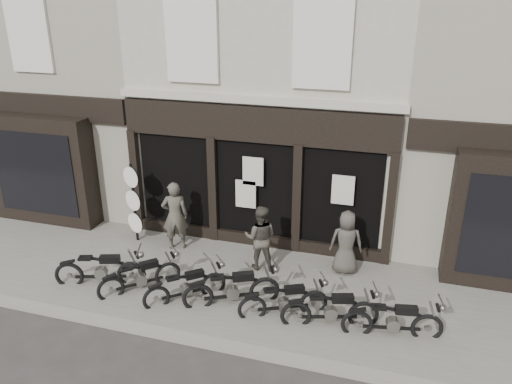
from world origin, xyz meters
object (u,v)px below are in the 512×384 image
(motorcycle_3, at_px, (233,291))
(motorcycle_4, at_px, (284,303))
(motorcycle_5, at_px, (331,312))
(man_centre, at_px, (260,238))
(motorcycle_2, at_px, (186,289))
(motorcycle_6, at_px, (393,323))
(man_left, at_px, (175,216))
(advert_sign_post, at_px, (134,206))
(motorcycle_1, at_px, (141,279))
(man_right, at_px, (346,243))
(motorcycle_0, at_px, (101,272))

(motorcycle_3, height_order, motorcycle_4, motorcycle_3)
(motorcycle_5, distance_m, man_centre, 2.75)
(motorcycle_2, relative_size, man_centre, 0.95)
(motorcycle_2, distance_m, motorcycle_6, 4.46)
(motorcycle_2, xyz_separation_m, motorcycle_3, (1.05, 0.14, 0.04))
(man_left, xyz_separation_m, advert_sign_post, (-1.23, 0.05, 0.09))
(motorcycle_1, distance_m, advert_sign_post, 2.62)
(motorcycle_2, height_order, motorcycle_6, motorcycle_6)
(motorcycle_1, bearing_deg, man_right, -20.01)
(motorcycle_2, height_order, motorcycle_3, motorcycle_3)
(man_left, bearing_deg, man_centre, 149.05)
(motorcycle_1, xyz_separation_m, man_left, (-0.09, 2.08, 0.68))
(motorcycle_0, relative_size, motorcycle_6, 1.03)
(motorcycle_2, relative_size, motorcycle_6, 0.79)
(motorcycle_1, xyz_separation_m, motorcycle_3, (2.21, 0.07, 0.04))
(motorcycle_4, xyz_separation_m, man_centre, (-1.03, 1.70, 0.57))
(motorcycle_0, xyz_separation_m, man_centre, (3.35, 1.78, 0.54))
(motorcycle_3, bearing_deg, motorcycle_0, 155.13)
(motorcycle_3, xyz_separation_m, advert_sign_post, (-3.53, 2.06, 0.73))
(motorcycle_4, bearing_deg, motorcycle_3, 151.26)
(motorcycle_5, relative_size, man_centre, 1.20)
(motorcycle_4, relative_size, man_left, 0.97)
(motorcycle_3, bearing_deg, motorcycle_6, -29.03)
(motorcycle_6, bearing_deg, man_left, 148.09)
(motorcycle_5, height_order, advert_sign_post, advert_sign_post)
(man_left, distance_m, advert_sign_post, 1.23)
(motorcycle_2, height_order, motorcycle_4, motorcycle_4)
(motorcycle_0, relative_size, motorcycle_5, 1.03)
(motorcycle_2, xyz_separation_m, advert_sign_post, (-2.48, 2.20, 0.77))
(man_centre, bearing_deg, motorcycle_0, 20.28)
(motorcycle_3, height_order, man_centre, man_centre)
(motorcycle_1, relative_size, man_right, 0.97)
(motorcycle_3, xyz_separation_m, motorcycle_5, (2.17, -0.11, -0.02))
(advert_sign_post, bearing_deg, motorcycle_5, -0.56)
(man_left, height_order, advert_sign_post, advert_sign_post)
(motorcycle_3, relative_size, motorcycle_6, 1.00)
(advert_sign_post, bearing_deg, motorcycle_2, -21.24)
(man_centre, distance_m, advert_sign_post, 3.70)
(motorcycle_2, bearing_deg, motorcycle_4, -39.65)
(motorcycle_1, distance_m, motorcycle_2, 1.17)
(motorcycle_6, bearing_deg, motorcycle_0, 168.54)
(man_right, bearing_deg, motorcycle_5, 82.11)
(man_right, bearing_deg, man_left, -7.47)
(motorcycle_1, height_order, motorcycle_5, motorcycle_5)
(motorcycle_4, xyz_separation_m, motorcycle_5, (1.00, -0.06, 0.02))
(motorcycle_5, bearing_deg, motorcycle_2, 163.19)
(motorcycle_3, relative_size, man_left, 1.06)
(motorcycle_2, height_order, man_centre, man_centre)
(motorcycle_4, relative_size, motorcycle_5, 0.91)
(motorcycle_1, distance_m, man_left, 2.19)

